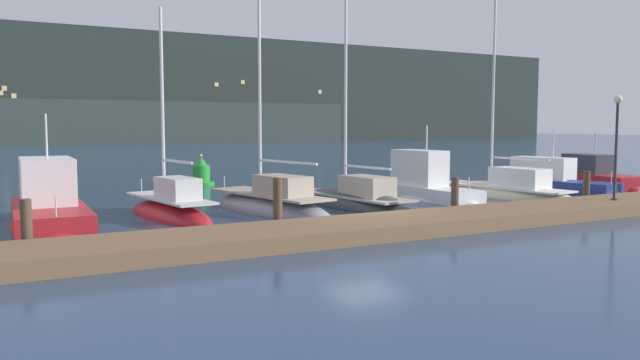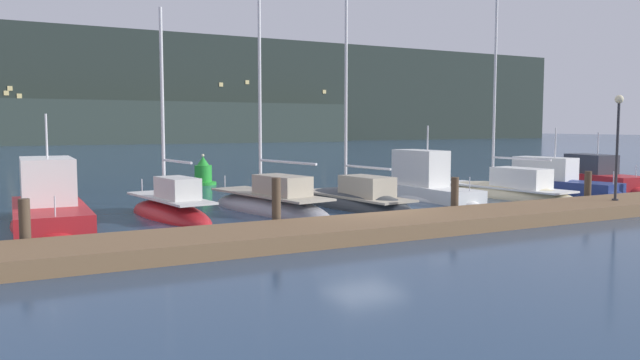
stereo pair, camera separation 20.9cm
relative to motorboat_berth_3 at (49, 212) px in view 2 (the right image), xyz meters
name	(u,v)px [view 2 (the right image)]	position (x,y,z in m)	size (l,w,h in m)	color
ground_plane	(364,222)	(9.54, -4.59, -0.42)	(400.00, 400.00, 0.00)	navy
dock	(401,225)	(9.54, -6.76, -0.20)	(41.65, 2.80, 0.45)	brown
mooring_pile_1	(25,227)	(-0.96, -5.11, 0.30)	(0.28, 0.28, 1.44)	#4C3D2D
mooring_pile_2	(276,205)	(6.04, -5.11, 0.43)	(0.28, 0.28, 1.70)	#4C3D2D
mooring_pile_3	(455,197)	(13.04, -5.11, 0.30)	(0.28, 0.28, 1.45)	#4C3D2D
mooring_pile_4	(588,188)	(20.04, -5.11, 0.29)	(0.28, 0.28, 1.43)	#4C3D2D
motorboat_berth_3	(49,212)	(0.00, 0.00, 0.00)	(2.57, 7.20, 4.18)	red
sailboat_berth_4	(171,212)	(3.99, -0.33, -0.24)	(2.49, 6.19, 8.08)	red
sailboat_berth_5	(270,207)	(7.78, -0.59, -0.26)	(3.29, 7.55, 10.49)	gray
sailboat_berth_6	(355,204)	(11.26, -1.12, -0.30)	(2.84, 7.07, 10.49)	#2D3338
motorboat_berth_7	(426,189)	(15.63, -0.09, 0.01)	(1.92, 6.30, 3.76)	white
sailboat_berth_8	(505,194)	(19.37, -1.13, -0.27)	(3.00, 8.17, 11.39)	beige
motorboat_berth_9	(555,186)	(23.40, -0.44, -0.18)	(3.18, 7.05, 3.85)	navy
motorboat_berth_10	(597,181)	(27.31, 0.16, -0.13)	(3.04, 6.28, 3.49)	red
channel_buoy	(203,174)	(8.80, 11.24, 0.19)	(1.44, 1.44, 1.72)	green
dock_lamppost	(618,130)	(19.33, -6.92, 2.70)	(0.32, 0.32, 3.99)	#2D2D33
hillside_backdrop	(44,90)	(7.46, 104.72, 9.43)	(240.00, 23.00, 21.33)	#28332D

